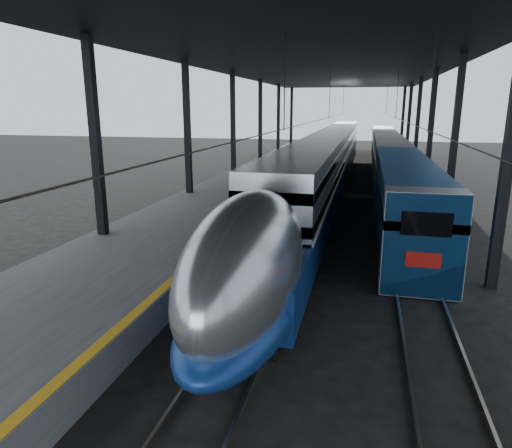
% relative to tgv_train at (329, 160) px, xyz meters
% --- Properties ---
extents(ground, '(160.00, 160.00, 0.00)m').
position_rel_tgv_train_xyz_m(ground, '(-2.00, -27.11, -1.96)').
color(ground, black).
rests_on(ground, ground).
extents(platform, '(6.00, 80.00, 1.00)m').
position_rel_tgv_train_xyz_m(platform, '(-5.50, -7.11, -1.46)').
color(platform, '#4C4C4F').
rests_on(platform, ground).
extents(yellow_strip, '(0.30, 80.00, 0.01)m').
position_rel_tgv_train_xyz_m(yellow_strip, '(-2.70, -7.11, -0.96)').
color(yellow_strip, gold).
rests_on(yellow_strip, platform).
extents(rails, '(6.52, 80.00, 0.16)m').
position_rel_tgv_train_xyz_m(rails, '(2.50, -7.11, -1.88)').
color(rails, slate).
rests_on(rails, ground).
extents(canopy, '(18.00, 75.00, 9.47)m').
position_rel_tgv_train_xyz_m(canopy, '(-0.10, -7.11, 7.16)').
color(canopy, black).
rests_on(canopy, ground).
extents(tgv_train, '(2.92, 65.20, 4.19)m').
position_rel_tgv_train_xyz_m(tgv_train, '(0.00, 0.00, 0.00)').
color(tgv_train, '#B0B2B7').
rests_on(tgv_train, ground).
extents(second_train, '(2.65, 56.05, 3.65)m').
position_rel_tgv_train_xyz_m(second_train, '(5.00, 3.39, -0.11)').
color(second_train, navy).
rests_on(second_train, ground).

